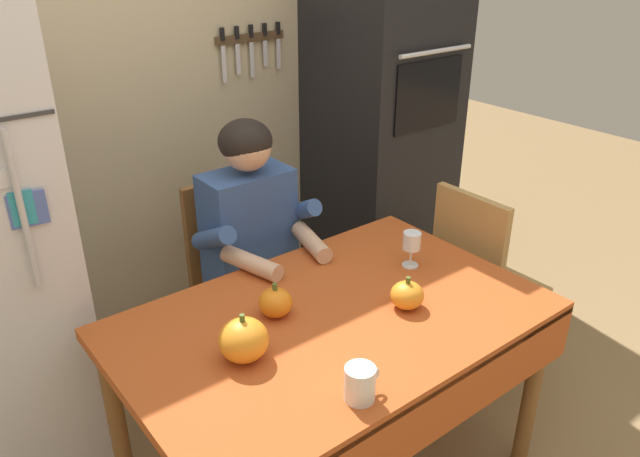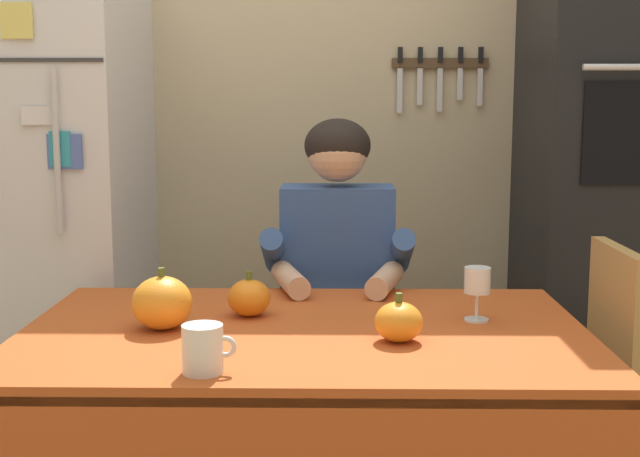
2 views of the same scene
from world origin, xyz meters
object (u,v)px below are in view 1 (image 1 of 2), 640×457
dining_table (337,339)px  chair_behind_person (237,275)px  chair_right_side (479,278)px  pumpkin_small (244,340)px  seated_person (259,245)px  pumpkin_medium (275,302)px  pumpkin_large (407,295)px  wall_oven (382,113)px  wine_glass (412,243)px  coffee_mug (360,383)px

dining_table → chair_behind_person: chair_behind_person is taller
chair_right_side → pumpkin_small: 1.29m
seated_person → pumpkin_medium: bearing=-116.7°
dining_table → pumpkin_large: bearing=-22.4°
wall_oven → pumpkin_small: 1.69m
chair_behind_person → wall_oven: bearing=7.7°
wall_oven → seated_person: bearing=-161.7°
wine_glass → chair_behind_person: bearing=117.1°
coffee_mug → pumpkin_large: bearing=29.6°
wall_oven → pumpkin_large: wall_oven is taller
chair_behind_person → pumpkin_small: size_ratio=6.04×
seated_person → chair_right_side: (0.82, -0.49, -0.23)m
dining_table → pumpkin_medium: bearing=136.6°
chair_right_side → pumpkin_small: chair_right_side is taller
wall_oven → pumpkin_medium: (-1.20, -0.78, -0.26)m
wine_glass → dining_table: bearing=-167.2°
wall_oven → chair_behind_person: bearing=-172.3°
chair_behind_person → pumpkin_medium: bearing=-109.7°
chair_behind_person → wine_glass: chair_behind_person is taller
chair_right_side → coffee_mug: chair_right_side is taller
pumpkin_medium → wine_glass: bearing=-4.0°
chair_right_side → pumpkin_small: bearing=-175.3°
pumpkin_large → seated_person: bearing=101.4°
seated_person → pumpkin_small: bearing=-126.2°
seated_person → pumpkin_large: seated_person is taller
pumpkin_small → chair_behind_person: bearing=61.0°
dining_table → chair_behind_person: bearing=84.0°
chair_behind_person → seated_person: bearing=-90.0°
chair_behind_person → wine_glass: 0.84m
chair_right_side → wine_glass: chair_right_side is taller
pumpkin_large → chair_behind_person: bearing=99.0°
dining_table → seated_person: size_ratio=1.12×
coffee_mug → chair_behind_person: bearing=76.0°
chair_right_side → pumpkin_large: chair_right_side is taller
pumpkin_large → dining_table: bearing=157.6°
pumpkin_large → wall_oven: bearing=50.9°
wall_oven → pumpkin_large: (-0.83, -1.02, -0.26)m
coffee_mug → wine_glass: wine_glass is taller
wall_oven → seated_person: 1.06m
wall_oven → pumpkin_medium: 1.46m
chair_right_side → pumpkin_medium: chair_right_side is taller
pumpkin_small → pumpkin_large: bearing=-10.1°
seated_person → wine_glass: bearing=-54.9°
seated_person → pumpkin_medium: seated_person is taller
dining_table → coffee_mug: (-0.20, -0.33, 0.13)m
chair_right_side → pumpkin_large: bearing=-163.1°
pumpkin_small → pumpkin_medium: bearing=33.0°
seated_person → chair_right_side: size_ratio=1.34×
seated_person → wine_glass: 0.62m
wall_oven → wine_glass: (-0.61, -0.82, -0.21)m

